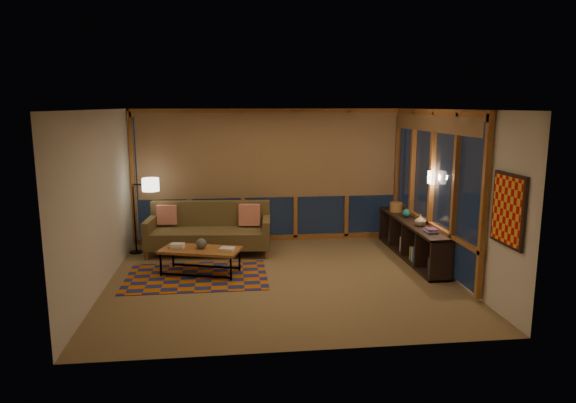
{
  "coord_description": "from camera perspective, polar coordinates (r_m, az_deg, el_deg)",
  "views": [
    {
      "loc": [
        -0.82,
        -7.88,
        2.76
      ],
      "look_at": [
        0.15,
        0.44,
        1.19
      ],
      "focal_mm": 32.0,
      "sensor_mm": 36.0,
      "label": 1
    }
  ],
  "objects": [
    {
      "name": "bookshelf",
      "position": [
        9.68,
        13.58,
        -4.13
      ],
      "size": [
        0.4,
        2.74,
        0.69
      ],
      "primitive_type": null,
      "color": "#372520",
      "rests_on": "floor"
    },
    {
      "name": "ceramic_pot",
      "position": [
        8.61,
        -9.62,
        -4.62
      ],
      "size": [
        0.23,
        0.23,
        0.17
      ],
      "primitive_type": "sphere",
      "rotation": [
        0.0,
        0.0,
        -0.44
      ],
      "color": "#252528",
      "rests_on": "coffee_table"
    },
    {
      "name": "sofa",
      "position": [
        9.77,
        -8.79,
        -3.07
      ],
      "size": [
        2.36,
        1.14,
        0.93
      ],
      "primitive_type": null,
      "rotation": [
        0.0,
        0.0,
        -0.1
      ],
      "color": "brown",
      "rests_on": "floor"
    },
    {
      "name": "book_stack_a",
      "position": [
        8.74,
        -12.2,
        -4.82
      ],
      "size": [
        0.29,
        0.24,
        0.07
      ],
      "primitive_type": null,
      "rotation": [
        0.0,
        0.0,
        -0.17
      ],
      "color": "beige",
      "rests_on": "coffee_table"
    },
    {
      "name": "basket",
      "position": [
        10.39,
        11.93,
        -0.61
      ],
      "size": [
        0.3,
        0.3,
        0.19
      ],
      "primitive_type": "cylinder",
      "rotation": [
        0.0,
        0.0,
        0.25
      ],
      "color": "#9D5D30",
      "rests_on": "bookshelf"
    },
    {
      "name": "pillow_right",
      "position": [
        9.83,
        -4.29,
        -1.69
      ],
      "size": [
        0.42,
        0.19,
        0.41
      ],
      "primitive_type": null,
      "rotation": [
        0.0,
        0.0,
        -0.15
      ],
      "color": "red",
      "rests_on": "sofa"
    },
    {
      "name": "wall_art",
      "position": [
        7.11,
        23.23,
        -0.86
      ],
      "size": [
        0.06,
        0.74,
        0.94
      ],
      "primitive_type": null,
      "color": "red",
      "rests_on": "walls"
    },
    {
      "name": "window_wall_right",
      "position": [
        9.29,
        15.56,
        1.5
      ],
      "size": [
        0.16,
        3.7,
        2.6
      ],
      "primitive_type": null,
      "color": "#B16229",
      "rests_on": "walls"
    },
    {
      "name": "walls",
      "position": [
        8.05,
        -0.72,
        0.54
      ],
      "size": [
        5.51,
        5.01,
        2.7
      ],
      "color": "beige",
      "rests_on": "floor"
    },
    {
      "name": "floor",
      "position": [
        8.39,
        -0.7,
        -8.57
      ],
      "size": [
        5.5,
        5.0,
        0.01
      ],
      "primitive_type": "cube",
      "color": "olive",
      "rests_on": "ground"
    },
    {
      "name": "book_stack_b",
      "position": [
        8.45,
        -6.76,
        -5.27
      ],
      "size": [
        0.3,
        0.27,
        0.05
      ],
      "primitive_type": null,
      "rotation": [
        0.0,
        0.0,
        -0.35
      ],
      "color": "beige",
      "rests_on": "coffee_table"
    },
    {
      "name": "pillow_left",
      "position": [
        10.1,
        -13.3,
        -1.71
      ],
      "size": [
        0.37,
        0.13,
        0.37
      ],
      "primitive_type": null,
      "rotation": [
        0.0,
        0.0,
        -0.02
      ],
      "color": "red",
      "rests_on": "sofa"
    },
    {
      "name": "vase",
      "position": [
        9.24,
        14.5,
        -2.04
      ],
      "size": [
        0.24,
        0.24,
        0.21
      ],
      "primitive_type": "imported",
      "rotation": [
        0.0,
        0.0,
        0.29
      ],
      "color": "gray",
      "rests_on": "bookshelf"
    },
    {
      "name": "ceiling",
      "position": [
        7.93,
        -0.74,
        10.19
      ],
      "size": [
        5.5,
        5.0,
        0.01
      ],
      "primitive_type": "cube",
      "color": "silver",
      "rests_on": "walls"
    },
    {
      "name": "teal_bowl",
      "position": [
        9.9,
        13.02,
        -1.28
      ],
      "size": [
        0.18,
        0.18,
        0.16
      ],
      "primitive_type": "sphere",
      "rotation": [
        0.0,
        0.0,
        0.1
      ],
      "color": "#1A6763",
      "rests_on": "bookshelf"
    },
    {
      "name": "area_rug",
      "position": [
        8.61,
        -10.1,
        -8.19
      ],
      "size": [
        2.28,
        1.53,
        0.01
      ],
      "primitive_type": "cube",
      "rotation": [
        0.0,
        0.0,
        -0.0
      ],
      "color": "#B4520C",
      "rests_on": "floor"
    },
    {
      "name": "floor_lamp",
      "position": [
        10.08,
        -16.69,
        -1.51
      ],
      "size": [
        0.51,
        0.36,
        1.44
      ],
      "primitive_type": null,
      "rotation": [
        0.0,
        0.0,
        -0.11
      ],
      "color": "black",
      "rests_on": "floor"
    },
    {
      "name": "wall_sconce",
      "position": [
        9.1,
        15.63,
        2.59
      ],
      "size": [
        0.12,
        0.18,
        0.22
      ],
      "primitive_type": null,
      "color": "beige",
      "rests_on": "walls"
    },
    {
      "name": "shelf_book_stack",
      "position": [
        8.82,
        15.59,
        -3.11
      ],
      "size": [
        0.25,
        0.31,
        0.08
      ],
      "primitive_type": null,
      "rotation": [
        0.0,
        0.0,
        0.26
      ],
      "color": "beige",
      "rests_on": "bookshelf"
    },
    {
      "name": "window_wall_back",
      "position": [
        10.44,
        -2.11,
        2.86
      ],
      "size": [
        5.3,
        0.16,
        2.6
      ],
      "primitive_type": null,
      "color": "#B16229",
      "rests_on": "walls"
    },
    {
      "name": "coffee_table",
      "position": [
        8.68,
        -9.67,
        -6.58
      ],
      "size": [
        1.41,
        0.95,
        0.43
      ],
      "primitive_type": null,
      "rotation": [
        0.0,
        0.0,
        -0.3
      ],
      "color": "#B16229",
      "rests_on": "floor"
    }
  ]
}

